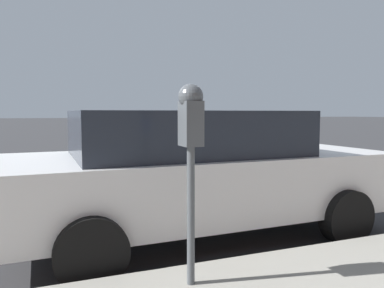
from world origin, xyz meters
TOP-DOWN VIEW (x-y plane):
  - ground_plane at (0.00, 0.00)m, footprint 220.00×220.00m
  - parking_meter at (-2.56, 0.37)m, footprint 0.21×0.19m
  - car_white at (-1.05, -0.29)m, footprint 2.11×4.62m

SIDE VIEW (x-z plane):
  - ground_plane at x=0.00m, z-range 0.00..0.00m
  - car_white at x=-1.05m, z-range 0.04..1.57m
  - parking_meter at x=-2.56m, z-range 0.58..2.14m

